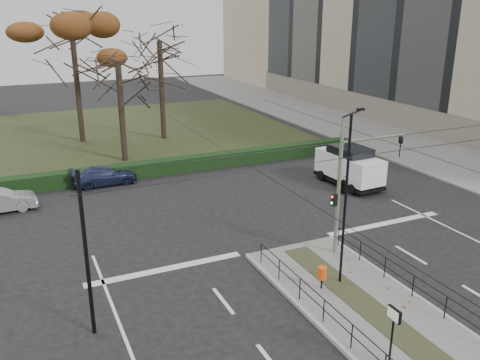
% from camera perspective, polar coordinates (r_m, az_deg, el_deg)
% --- Properties ---
extents(ground, '(140.00, 140.00, 0.00)m').
position_cam_1_polar(ground, '(20.88, 12.63, -12.91)').
color(ground, black).
rests_on(ground, ground).
extents(median_island, '(4.40, 15.00, 0.14)m').
position_cam_1_polar(median_island, '(19.27, 17.24, -16.05)').
color(median_island, '#63615E').
rests_on(median_island, ground).
extents(sidewalk_east, '(8.00, 90.00, 0.14)m').
position_cam_1_polar(sidewalk_east, '(47.54, 14.32, 5.01)').
color(sidewalk_east, '#63615E').
rests_on(sidewalk_east, ground).
extents(park, '(38.00, 26.00, 0.10)m').
position_cam_1_polar(park, '(47.45, -17.57, 4.67)').
color(park, '#263018').
rests_on(park, ground).
extents(hedge, '(38.00, 1.00, 1.00)m').
position_cam_1_polar(hedge, '(34.51, -14.64, 0.67)').
color(hedge, black).
rests_on(hedge, ground).
extents(apartment_block, '(13.09, 52.10, 21.64)m').
position_cam_1_polar(apartment_block, '(54.53, 22.49, 16.87)').
color(apartment_block, tan).
rests_on(apartment_block, ground).
extents(median_railing, '(4.14, 13.24, 0.92)m').
position_cam_1_polar(median_railing, '(18.72, 17.72, -13.90)').
color(median_railing, black).
rests_on(median_railing, median_island).
extents(catenary, '(20.00, 34.00, 6.00)m').
position_cam_1_polar(catenary, '(20.54, 10.62, -2.66)').
color(catenary, black).
rests_on(catenary, ground).
extents(traffic_light, '(3.83, 2.20, 5.64)m').
position_cam_1_polar(traffic_light, '(22.98, 11.72, -0.42)').
color(traffic_light, slate).
rests_on(traffic_light, median_island).
extents(litter_bin, '(0.37, 0.37, 0.94)m').
position_cam_1_polar(litter_bin, '(20.76, 9.21, -10.30)').
color(litter_bin, black).
rests_on(litter_bin, median_island).
extents(info_panel, '(0.12, 0.54, 2.08)m').
position_cam_1_polar(info_panel, '(16.66, 16.85, -14.93)').
color(info_panel, black).
rests_on(info_panel, median_island).
extents(streetlamp_median_far, '(0.60, 0.12, 7.16)m').
position_cam_1_polar(streetlamp_median_far, '(20.16, 11.81, -2.07)').
color(streetlamp_median_far, black).
rests_on(streetlamp_median_far, median_island).
extents(parked_car_third, '(4.18, 1.77, 1.20)m').
position_cam_1_polar(parked_car_third, '(33.87, -15.00, 0.48)').
color(parked_car_third, '#212A4E').
rests_on(parked_car_third, ground).
extents(white_van, '(2.41, 4.92, 2.54)m').
position_cam_1_polar(white_van, '(33.19, 12.17, 1.64)').
color(white_van, white).
rests_on(white_van, ground).
extents(rust_tree, '(8.86, 8.86, 11.89)m').
position_cam_1_polar(rust_tree, '(44.27, -18.37, 15.58)').
color(rust_tree, black).
rests_on(rust_tree, park).
extents(bare_tree_center, '(5.60, 5.60, 10.95)m').
position_cam_1_polar(bare_tree_center, '(43.89, -9.01, 14.41)').
color(bare_tree_center, black).
rests_on(bare_tree_center, park).
extents(bare_tree_near, '(5.42, 5.42, 9.64)m').
position_cam_1_polar(bare_tree_near, '(37.61, -13.51, 12.07)').
color(bare_tree_near, black).
rests_on(bare_tree_near, park).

